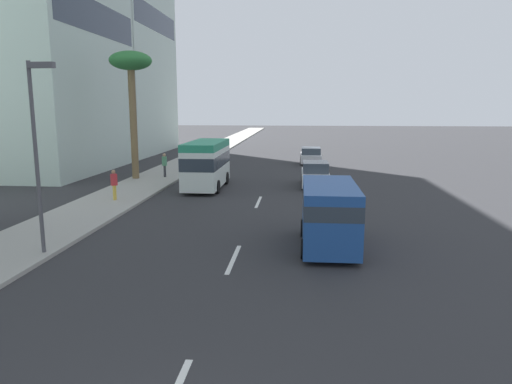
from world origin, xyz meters
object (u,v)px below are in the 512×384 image
Objects in this scene: minibus_second at (207,163)px; car_lead at (315,175)px; car_fourth at (311,156)px; palm_tree at (131,70)px; van_third at (329,212)px; pedestrian_near_lamp at (114,183)px; pedestrian_mid_block at (165,164)px; street_lamp at (37,137)px.

car_lead is at bearing 101.34° from minibus_second.
palm_tree is (-11.53, 13.01, 7.15)m from car_fourth.
pedestrian_near_lamp is (7.58, 11.50, -0.32)m from van_third.
car_lead is 7.35m from minibus_second.
pedestrian_mid_block is at bearing -133.47° from minibus_second.
minibus_second is 14.60m from van_third.
van_third is at bearing 29.71° from minibus_second.
car_fourth is 15.41m from pedestrian_mid_block.
van_third is 0.72× the size of street_lamp.
street_lamp is (-9.61, -1.29, 3.21)m from pedestrian_near_lamp.
van_third is at bearing -179.79° from car_fourth.
pedestrian_mid_block is 7.07m from palm_tree.
car_fourth is at bearing 18.14° from pedestrian_near_lamp.
car_lead is at bearing 0.33° from van_third.
minibus_second is at bearing 8.51° from pedestrian_near_lamp.
pedestrian_mid_block is (16.40, 11.16, -0.27)m from van_third.
van_third is at bearing -55.15° from pedestrian_mid_block.
car_lead is 0.89× the size of van_third.
pedestrian_near_lamp is at bearing 119.78° from car_lead.
pedestrian_near_lamp is at bearing 56.62° from van_third.
pedestrian_mid_block is (2.28, 11.08, 0.34)m from car_lead.
pedestrian_mid_block reaches higher than pedestrian_near_lamp.
van_third reaches higher than pedestrian_near_lamp.
palm_tree is 18.21m from street_lamp.
palm_tree reaches higher than pedestrian_mid_block.
van_third is at bearing -179.67° from car_lead.
palm_tree is at bearing -156.75° from pedestrian_mid_block.
palm_tree is (15.58, 13.11, 6.48)m from van_third.
street_lamp is (-18.43, -0.95, 3.17)m from pedestrian_mid_block.
car_fourth is (27.12, 0.10, -0.67)m from van_third.
palm_tree reaches higher than van_third.
street_lamp is (-16.15, 10.13, 3.50)m from car_lead.
minibus_second reaches higher than pedestrian_near_lamp.
minibus_second is (-1.44, 7.16, 0.90)m from car_lead.
car_fourth is 0.48× the size of palm_tree.
pedestrian_near_lamp is (-19.54, 11.40, 0.36)m from car_fourth.
van_third is 19.83m from pedestrian_mid_block.
car_lead is 0.48× the size of palm_tree.
minibus_second is at bearing -11.42° from street_lamp.
pedestrian_near_lamp is (-5.10, 4.27, -0.61)m from minibus_second.
street_lamp is at bearing -170.67° from palm_tree.
minibus_second is 6.68m from pedestrian_near_lamp.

